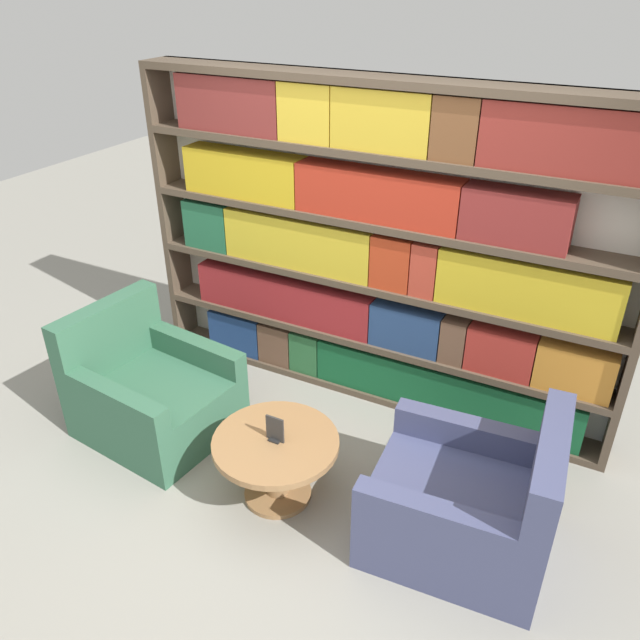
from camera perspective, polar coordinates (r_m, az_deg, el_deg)
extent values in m
plane|color=gray|center=(3.84, -5.02, -17.67)|extent=(14.00, 14.00, 0.00)
cube|color=silver|center=(4.36, 5.49, 6.78)|extent=(3.44, 0.05, 2.25)
cube|color=brown|center=(5.10, -13.18, 9.55)|extent=(0.05, 0.30, 2.25)
cube|color=brown|center=(4.80, 4.29, -5.95)|extent=(3.34, 0.30, 0.05)
cube|color=brown|center=(4.57, 4.48, -1.60)|extent=(3.34, 0.30, 0.05)
cube|color=brown|center=(4.35, 4.71, 3.48)|extent=(3.34, 0.30, 0.05)
cube|color=brown|center=(4.17, 4.97, 9.04)|extent=(3.34, 0.30, 0.05)
cube|color=brown|center=(4.04, 5.25, 15.04)|extent=(3.34, 0.30, 0.05)
cube|color=brown|center=(3.95, 5.55, 21.02)|extent=(3.34, 0.30, 0.05)
cube|color=navy|center=(5.15, -7.39, -0.94)|extent=(0.47, 0.20, 0.33)
cube|color=brown|center=(4.96, -3.75, -1.97)|extent=(0.28, 0.20, 0.33)
cube|color=#2C6739|center=(4.85, -1.04, -2.73)|extent=(0.24, 0.20, 0.33)
cube|color=#15582F|center=(4.52, 11.20, -6.07)|extent=(1.91, 0.20, 0.33)
cube|color=maroon|center=(4.73, -3.22, 2.14)|extent=(1.45, 0.20, 0.31)
cube|color=navy|center=(4.37, 8.00, -0.63)|extent=(0.50, 0.20, 0.31)
cube|color=brown|center=(4.29, 12.28, -1.68)|extent=(0.17, 0.20, 0.31)
cube|color=#AF2F27|center=(4.24, 16.27, -2.65)|extent=(0.43, 0.20, 0.31)
cube|color=orange|center=(4.21, 22.32, -4.10)|extent=(0.47, 0.20, 0.31)
cube|color=#246643|center=(4.86, -9.92, 8.67)|extent=(0.38, 0.20, 0.36)
cube|color=gold|center=(4.47, -1.86, 7.18)|extent=(1.15, 0.20, 0.36)
cube|color=#BF3A1B|center=(4.19, 6.79, 5.40)|extent=(0.27, 0.20, 0.36)
cube|color=#BD3E2C|center=(4.12, 9.77, 4.76)|extent=(0.17, 0.20, 0.36)
cube|color=gold|center=(4.00, 18.46, 2.81)|extent=(1.10, 0.20, 0.36)
cube|color=gold|center=(4.54, -6.92, 13.12)|extent=(0.91, 0.20, 0.32)
cube|color=red|center=(4.08, 5.30, 11.30)|extent=(1.11, 0.20, 0.32)
cube|color=maroon|center=(3.86, 17.53, 8.94)|extent=(0.63, 0.20, 0.32)
cube|color=maroon|center=(4.47, -8.01, 19.02)|extent=(0.80, 0.20, 0.36)
cube|color=gold|center=(4.16, -0.93, 18.51)|extent=(0.37, 0.20, 0.36)
cube|color=gold|center=(3.95, 5.89, 17.76)|extent=(0.63, 0.20, 0.36)
cube|color=brown|center=(3.81, 12.54, 16.81)|extent=(0.27, 0.20, 0.36)
cube|color=maroon|center=(3.70, 22.47, 14.95)|extent=(1.01, 0.20, 0.36)
cube|color=#336047|center=(4.45, -14.62, -7.56)|extent=(1.02, 0.92, 0.39)
cube|color=#336047|center=(4.48, -18.80, -1.28)|extent=(0.23, 0.84, 0.47)
cube|color=#336047|center=(4.06, -18.06, -7.12)|extent=(0.81, 0.21, 0.17)
cube|color=#336047|center=(4.44, -11.17, -2.75)|extent=(0.81, 0.21, 0.17)
cube|color=#42476B|center=(3.66, 12.40, -16.88)|extent=(0.99, 0.89, 0.39)
cube|color=#42476B|center=(3.36, 20.02, -13.20)|extent=(0.20, 0.83, 0.47)
cube|color=#42476B|center=(3.74, 13.00, -9.91)|extent=(0.81, 0.18, 0.17)
cube|color=#42476B|center=(3.22, 10.27, -17.42)|extent=(0.81, 0.18, 0.17)
cylinder|color=olive|center=(3.83, -3.96, -13.56)|extent=(0.13, 0.13, 0.39)
cylinder|color=olive|center=(3.96, -3.87, -15.47)|extent=(0.41, 0.41, 0.03)
cylinder|color=olive|center=(3.69, -4.08, -11.12)|extent=(0.74, 0.74, 0.04)
cube|color=black|center=(3.67, -4.09, -10.83)|extent=(0.07, 0.06, 0.01)
cube|color=#2D2D2D|center=(3.62, -4.14, -9.90)|extent=(0.11, 0.01, 0.16)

